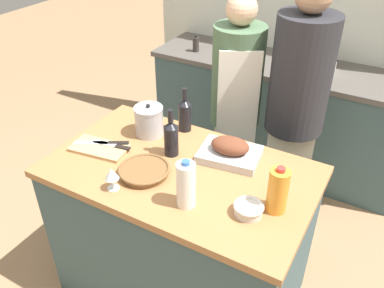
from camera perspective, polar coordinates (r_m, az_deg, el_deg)
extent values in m
plane|color=#9E7A56|center=(2.75, -1.32, -19.28)|extent=(12.00, 12.00, 0.00)
cube|color=#3D565B|center=(2.40, -1.46, -12.81)|extent=(1.32, 0.79, 0.90)
cube|color=#A37042|center=(2.09, -1.65, -3.90)|extent=(1.36, 0.81, 0.04)
cube|color=#3D565B|center=(3.59, 11.75, 3.79)|extent=(2.08, 0.58, 0.89)
cube|color=#56514C|center=(3.39, 12.65, 10.62)|extent=(2.15, 0.60, 0.04)
cube|color=silver|center=(3.59, 15.29, 17.80)|extent=(2.65, 0.10, 2.55)
cube|color=#BCBCC1|center=(2.14, 5.29, -1.48)|extent=(0.34, 0.27, 0.04)
ellipsoid|color=brown|center=(2.11, 5.37, -0.22)|extent=(0.22, 0.17, 0.08)
cylinder|color=brown|center=(2.04, -6.72, -3.85)|extent=(0.24, 0.24, 0.03)
torus|color=brown|center=(2.03, -6.75, -3.49)|extent=(0.26, 0.26, 0.02)
cube|color=tan|center=(2.26, -12.85, -0.57)|extent=(0.33, 0.20, 0.02)
cylinder|color=#B7B7BC|center=(2.32, -6.04, 3.12)|extent=(0.16, 0.16, 0.16)
cylinder|color=#B7B7BC|center=(2.28, -6.17, 4.97)|extent=(0.17, 0.17, 0.01)
sphere|color=black|center=(2.27, -6.19, 5.37)|extent=(0.02, 0.02, 0.02)
cylinder|color=beige|center=(1.82, 7.92, -9.15)|extent=(0.13, 0.13, 0.04)
torus|color=beige|center=(1.81, 7.97, -8.65)|extent=(0.14, 0.14, 0.02)
cylinder|color=orange|center=(1.81, 11.95, -6.45)|extent=(0.09, 0.09, 0.22)
cylinder|color=red|center=(1.74, 12.39, -3.51)|extent=(0.04, 0.04, 0.02)
cylinder|color=white|center=(1.79, -0.85, -5.76)|extent=(0.09, 0.09, 0.22)
cylinder|color=#3360B2|center=(1.72, -0.88, -2.65)|extent=(0.04, 0.04, 0.02)
cylinder|color=black|center=(2.34, -1.00, 3.77)|extent=(0.07, 0.07, 0.17)
cone|color=black|center=(2.30, -1.03, 5.90)|extent=(0.07, 0.07, 0.03)
cylinder|color=black|center=(2.27, -1.04, 7.03)|extent=(0.03, 0.03, 0.07)
cylinder|color=black|center=(2.14, -2.93, 0.46)|extent=(0.08, 0.08, 0.17)
cone|color=black|center=(2.08, -3.00, 2.74)|extent=(0.08, 0.08, 0.03)
cylinder|color=black|center=(2.06, -3.04, 3.96)|extent=(0.03, 0.03, 0.07)
cylinder|color=silver|center=(1.98, -10.96, -6.11)|extent=(0.06, 0.06, 0.00)
cylinder|color=silver|center=(1.97, -11.05, -5.42)|extent=(0.01, 0.01, 0.06)
cone|color=silver|center=(1.93, -11.24, -4.09)|extent=(0.07, 0.07, 0.06)
cube|color=#B7B7BC|center=(2.30, -13.99, 0.15)|extent=(0.18, 0.12, 0.01)
cube|color=black|center=(2.26, -10.31, 0.15)|extent=(0.11, 0.08, 0.01)
cube|color=#B7B7BC|center=(2.27, -12.17, 0.07)|extent=(0.14, 0.05, 0.01)
cube|color=black|center=(2.22, -9.70, -0.49)|extent=(0.09, 0.04, 0.01)
cube|color=silver|center=(3.33, 17.82, 10.33)|extent=(0.18, 0.14, 0.05)
cylinder|color=#B7B7BC|center=(3.31, 17.67, 11.62)|extent=(0.13, 0.13, 0.10)
cube|color=silver|center=(3.28, 19.22, 11.79)|extent=(0.05, 0.08, 0.16)
cube|color=silver|center=(3.25, 18.54, 14.08)|extent=(0.17, 0.08, 0.08)
cylinder|color=maroon|center=(3.36, 15.45, 12.11)|extent=(0.05, 0.05, 0.18)
cylinder|color=black|center=(3.33, 15.71, 13.71)|extent=(0.02, 0.02, 0.02)
cylinder|color=#332D28|center=(3.53, 0.54, 13.79)|extent=(0.05, 0.05, 0.12)
cylinder|color=black|center=(3.51, 0.55, 14.85)|extent=(0.02, 0.02, 0.02)
cube|color=beige|center=(3.02, 5.54, -3.09)|extent=(0.32, 0.28, 0.78)
cylinder|color=#4C6B4C|center=(2.65, 6.39, 9.44)|extent=(0.33, 0.33, 0.65)
sphere|color=#DBAD89|center=(2.51, 7.01, 18.23)|extent=(0.19, 0.19, 0.19)
cube|color=silver|center=(2.60, 6.34, 4.27)|extent=(0.24, 0.13, 0.83)
cube|color=beige|center=(2.89, 12.80, -4.93)|extent=(0.33, 0.26, 0.85)
cylinder|color=#28282D|center=(2.49, 15.05, 9.31)|extent=(0.36, 0.36, 0.71)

